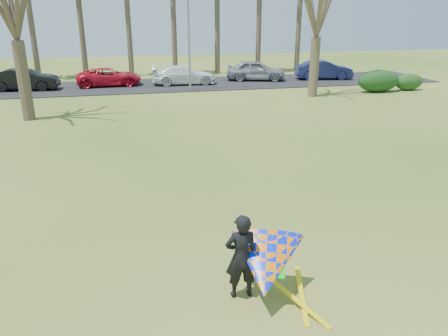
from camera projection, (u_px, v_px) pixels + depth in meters
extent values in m
plane|color=#235713|center=(240.00, 230.00, 11.92)|extent=(100.00, 100.00, 0.00)
cube|color=black|center=(160.00, 85.00, 34.83)|extent=(46.00, 7.00, 0.06)
cylinder|color=#4E3E2F|center=(32.00, 25.00, 36.71)|extent=(0.48, 0.48, 9.00)
cylinder|color=#493B2C|center=(81.00, 20.00, 37.43)|extent=(0.48, 0.48, 9.70)
cylinder|color=#4C3D2D|center=(128.00, 16.00, 38.15)|extent=(0.48, 0.48, 10.40)
cylinder|color=#4F3D2F|center=(174.00, 24.00, 39.23)|extent=(0.48, 0.48, 9.00)
cylinder|color=brown|center=(217.00, 20.00, 39.95)|extent=(0.48, 0.48, 9.70)
cylinder|color=#47362A|center=(259.00, 16.00, 40.67)|extent=(0.48, 0.48, 10.40)
cylinder|color=#483C2B|center=(299.00, 23.00, 41.75)|extent=(0.48, 0.48, 9.00)
cylinder|color=#48382B|center=(24.00, 81.00, 23.28)|extent=(0.64, 0.64, 4.20)
cylinder|color=brown|center=(314.00, 67.00, 29.84)|extent=(0.64, 0.64, 3.99)
cylinder|color=gray|center=(189.00, 35.00, 31.15)|extent=(0.16, 0.16, 8.00)
ellipsoid|color=#143814|center=(379.00, 81.00, 31.84)|extent=(3.23, 1.46, 1.61)
ellipsoid|color=#1B3E16|center=(409.00, 82.00, 32.62)|extent=(2.25, 1.06, 1.25)
imported|color=black|center=(25.00, 79.00, 32.26)|extent=(4.92, 2.03, 1.58)
imported|color=red|center=(109.00, 77.00, 34.19)|extent=(5.06, 2.49, 1.38)
imported|color=white|center=(184.00, 75.00, 34.90)|extent=(5.16, 2.24, 1.48)
imported|color=gray|center=(256.00, 70.00, 36.84)|extent=(5.28, 3.22, 1.68)
imported|color=#191D4C|center=(324.00, 70.00, 37.49)|extent=(5.05, 2.54, 1.59)
imported|color=black|center=(241.00, 257.00, 8.89)|extent=(0.68, 0.45, 1.86)
cone|color=#0422E1|center=(266.00, 264.00, 8.78)|extent=(2.13, 2.39, 2.02)
cube|color=#0CBF19|center=(273.00, 267.00, 8.75)|extent=(0.62, 0.60, 0.24)
cube|color=yellow|center=(296.00, 305.00, 8.86)|extent=(0.85, 1.66, 0.28)
cube|color=yellow|center=(301.00, 298.00, 9.08)|extent=(0.56, 1.76, 0.22)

